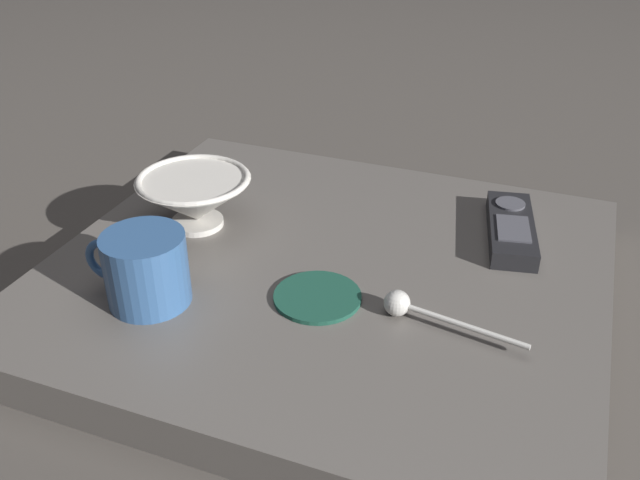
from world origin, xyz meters
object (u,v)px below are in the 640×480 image
(coffee_mug, at_px, (145,269))
(teaspoon, at_px, (408,307))
(tv_remote_near, at_px, (511,229))
(drink_coaster, at_px, (317,297))
(cereal_bowl, at_px, (195,198))

(coffee_mug, bearing_deg, teaspoon, -165.56)
(teaspoon, bearing_deg, coffee_mug, 14.44)
(tv_remote_near, bearing_deg, coffee_mug, 38.65)
(teaspoon, height_order, tv_remote_near, teaspoon)
(coffee_mug, height_order, tv_remote_near, coffee_mug)
(coffee_mug, xyz_separation_m, drink_coaster, (-0.17, -0.07, -0.04))
(teaspoon, bearing_deg, tv_remote_near, -110.29)
(coffee_mug, distance_m, teaspoon, 0.28)
(cereal_bowl, height_order, tv_remote_near, cereal_bowl)
(coffee_mug, xyz_separation_m, teaspoon, (-0.27, -0.07, -0.03))
(cereal_bowl, height_order, teaspoon, cereal_bowl)
(drink_coaster, bearing_deg, tv_remote_near, -130.12)
(coffee_mug, height_order, drink_coaster, coffee_mug)
(cereal_bowl, relative_size, teaspoon, 0.94)
(coffee_mug, bearing_deg, cereal_bowl, -78.40)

